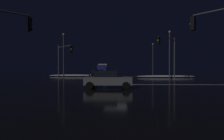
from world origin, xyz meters
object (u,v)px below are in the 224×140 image
at_px(sedan_gray_crossing, 108,79).
at_px(streetlamp_left_near, 64,52).
at_px(box_truck, 103,69).
at_px(streetlamp_right_far, 153,57).
at_px(sedan_blue, 100,73).
at_px(sedan_silver, 98,73).
at_px(streetlamp_right_near, 169,51).
at_px(traffic_signal_nw, 64,55).
at_px(sedan_black, 96,74).
at_px(traffic_signal_ne, 168,50).

relative_size(sedan_gray_crossing, streetlamp_left_near, 0.51).
distance_m(box_truck, streetlamp_right_far, 14.41).
bearing_deg(sedan_blue, box_truck, 88.81).
xyz_separation_m(sedan_silver, box_truck, (0.09, 13.22, 0.91)).
bearing_deg(streetlamp_left_near, streetlamp_right_far, 38.40).
bearing_deg(streetlamp_right_near, traffic_signal_nw, -160.60).
relative_size(sedan_blue, box_truck, 0.52).
relative_size(sedan_black, traffic_signal_nw, 0.78).
bearing_deg(traffic_signal_ne, box_truck, 116.61).
relative_size(sedan_blue, traffic_signal_nw, 0.78).
bearing_deg(sedan_black, streetlamp_right_near, 11.03).
relative_size(sedan_blue, sedan_gray_crossing, 1.00).
bearing_deg(streetlamp_right_near, streetlamp_right_far, 90.00).
height_order(sedan_blue, traffic_signal_nw, traffic_signal_nw).
distance_m(sedan_silver, sedan_gray_crossing, 22.67).
bearing_deg(sedan_silver, streetlamp_right_far, 40.56).
bearing_deg(box_truck, traffic_signal_nw, -100.31).
xyz_separation_m(sedan_blue, streetlamp_right_near, (14.11, -9.95, 4.35)).
bearing_deg(sedan_black, traffic_signal_nw, -140.85).
bearing_deg(sedan_blue, streetlamp_left_near, -121.42).
height_order(traffic_signal_nw, streetlamp_right_far, streetlamp_right_far).
bearing_deg(sedan_silver, streetlamp_right_near, -15.80).
distance_m(sedan_black, box_truck, 19.88).
height_order(sedan_blue, traffic_signal_ne, traffic_signal_ne).
bearing_deg(box_truck, streetlamp_right_near, -50.93).
xyz_separation_m(sedan_gray_crossing, streetlamp_right_far, (10.77, 34.46, 4.28)).
xyz_separation_m(sedan_silver, sedan_blue, (-0.06, 5.97, 0.00)).
xyz_separation_m(sedan_blue, traffic_signal_nw, (-4.15, -16.38, 3.02)).
xyz_separation_m(streetlamp_right_near, streetlamp_left_near, (-20.19, 0.00, -0.19)).
relative_size(sedan_gray_crossing, streetlamp_right_far, 0.49).
relative_size(sedan_black, box_truck, 0.52).
xyz_separation_m(sedan_black, traffic_signal_nw, (-4.63, -3.77, 3.02)).
bearing_deg(streetlamp_right_near, streetlamp_left_near, 180.00).
distance_m(sedan_silver, streetlamp_left_near, 8.42).
height_order(sedan_gray_crossing, streetlamp_left_near, streetlamp_left_near).
height_order(box_truck, traffic_signal_nw, traffic_signal_nw).
xyz_separation_m(traffic_signal_nw, traffic_signal_ne, (16.20, -0.13, 0.82)).
bearing_deg(traffic_signal_ne, streetlamp_left_near, 160.11).
xyz_separation_m(sedan_silver, streetlamp_left_near, (-6.14, -3.98, 4.16)).
bearing_deg(streetlamp_right_near, sedan_silver, 164.20).
bearing_deg(sedan_gray_crossing, sedan_silver, 98.30).
height_order(sedan_silver, traffic_signal_ne, traffic_signal_ne).
bearing_deg(sedan_black, sedan_blue, 92.20).
bearing_deg(traffic_signal_nw, sedan_silver, 67.97).
distance_m(sedan_black, streetlamp_right_near, 14.55).
relative_size(sedan_gray_crossing, traffic_signal_nw, 0.78).
bearing_deg(sedan_blue, streetlamp_right_far, 23.22).
relative_size(sedan_black, sedan_silver, 1.00).
relative_size(sedan_silver, traffic_signal_ne, 0.65).
xyz_separation_m(traffic_signal_ne, streetlamp_right_near, (2.06, 6.56, 0.51)).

